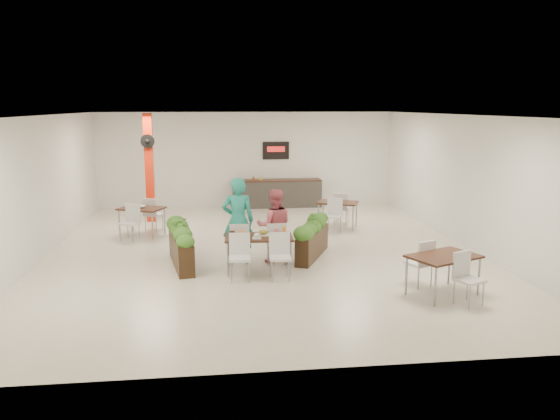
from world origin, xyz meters
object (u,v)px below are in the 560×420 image
object	(u,v)px
diner_woman	(274,226)
red_column	(149,167)
service_counter	(277,193)
side_table_a	(142,212)
side_table_b	(338,206)
side_table_c	(443,262)
main_table	(258,242)
diner_man	(238,221)
planter_right	(312,236)
planter_left	(181,242)

from	to	relation	value
diner_woman	red_column	bearing A→B (deg)	-53.46
service_counter	diner_woman	size ratio (longest dim) A/B	1.83
diner_woman	side_table_a	distance (m)	4.37
side_table_b	side_table_c	xyz separation A→B (m)	(0.67, -5.69, 0.01)
side_table_b	main_table	bearing A→B (deg)	-100.08
diner_man	diner_woman	distance (m)	0.81
red_column	diner_woman	size ratio (longest dim) A/B	1.95
side_table_c	side_table_a	bearing A→B (deg)	114.17
main_table	planter_right	world-z (taller)	planter_right
side_table_b	planter_right	bearing A→B (deg)	-89.62
planter_left	side_table_b	size ratio (longest dim) A/B	1.23
diner_man	side_table_b	world-z (taller)	diner_man
diner_man	diner_woman	size ratio (longest dim) A/B	1.16
planter_right	side_table_c	world-z (taller)	planter_right
red_column	planter_right	world-z (taller)	red_column
service_counter	planter_left	size ratio (longest dim) A/B	1.48
main_table	side_table_c	distance (m)	3.72
diner_man	side_table_a	distance (m)	3.82
service_counter	side_table_b	xyz separation A→B (m)	(1.34, -3.41, 0.13)
service_counter	planter_left	distance (m)	7.23
red_column	side_table_b	size ratio (longest dim) A/B	1.94
diner_woman	planter_left	bearing A→B (deg)	3.96
red_column	side_table_c	size ratio (longest dim) A/B	1.94
planter_left	side_table_b	world-z (taller)	planter_left
main_table	diner_man	world-z (taller)	diner_man
diner_woman	service_counter	bearing A→B (deg)	-94.44
side_table_a	main_table	bearing A→B (deg)	-27.25
planter_left	side_table_c	world-z (taller)	planter_left
side_table_a	side_table_b	xyz separation A→B (m)	(5.38, 0.26, -0.00)
diner_man	service_counter	bearing A→B (deg)	-101.16
side_table_c	diner_man	bearing A→B (deg)	121.34
planter_right	side_table_b	bearing A→B (deg)	66.82
red_column	main_table	distance (m)	6.15
planter_left	side_table_c	size ratio (longest dim) A/B	1.23
red_column	side_table_c	world-z (taller)	red_column
planter_right	side_table_c	distance (m)	3.38
side_table_a	side_table_c	xyz separation A→B (m)	(6.06, -5.43, 0.01)
main_table	service_counter	bearing A→B (deg)	80.51
diner_man	side_table_a	world-z (taller)	diner_man
red_column	main_table	xyz separation A→B (m)	(2.79, -5.38, -1.01)
planter_left	side_table_c	bearing A→B (deg)	-26.79
planter_right	side_table_b	xyz separation A→B (m)	(1.24, 2.91, 0.12)
diner_man	side_table_b	distance (m)	4.35
planter_right	side_table_c	size ratio (longest dim) A/B	1.10
red_column	side_table_c	xyz separation A→B (m)	(6.02, -7.24, -1.01)
red_column	side_table_a	xyz separation A→B (m)	(-0.04, -1.81, -1.02)
main_table	side_table_a	bearing A→B (deg)	128.34
red_column	side_table_b	world-z (taller)	red_column
main_table	diner_man	size ratio (longest dim) A/B	0.88
red_column	planter_right	xyz separation A→B (m)	(4.10, -4.45, -1.14)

